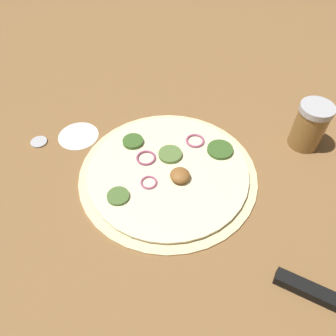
{
  "coord_description": "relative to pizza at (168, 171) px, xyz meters",
  "views": [
    {
      "loc": [
        -0.38,
        0.07,
        0.47
      ],
      "look_at": [
        0.0,
        0.0,
        0.02
      ],
      "focal_mm": 35.0,
      "sensor_mm": 36.0,
      "label": 1
    }
  ],
  "objects": [
    {
      "name": "flour_patch",
      "position": [
        0.13,
        0.16,
        -0.01
      ],
      "size": [
        0.08,
        0.08,
        0.0
      ],
      "color": "white",
      "rests_on": "ground_plane"
    },
    {
      "name": "spice_jar",
      "position": [
        0.03,
        -0.28,
        0.04
      ],
      "size": [
        0.06,
        0.06,
        0.09
      ],
      "color": "olive",
      "rests_on": "ground_plane"
    },
    {
      "name": "loose_cap",
      "position": [
        0.13,
        0.24,
        -0.0
      ],
      "size": [
        0.03,
        0.03,
        0.01
      ],
      "color": "#B2B2B7",
      "rests_on": "ground_plane"
    },
    {
      "name": "pizza",
      "position": [
        0.0,
        0.0,
        0.0
      ],
      "size": [
        0.33,
        0.33,
        0.03
      ],
      "color": "beige",
      "rests_on": "ground_plane"
    },
    {
      "name": "ground_plane",
      "position": [
        -0.0,
        0.0,
        -0.01
      ],
      "size": [
        3.0,
        3.0,
        0.0
      ],
      "primitive_type": "plane",
      "color": "brown"
    }
  ]
}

